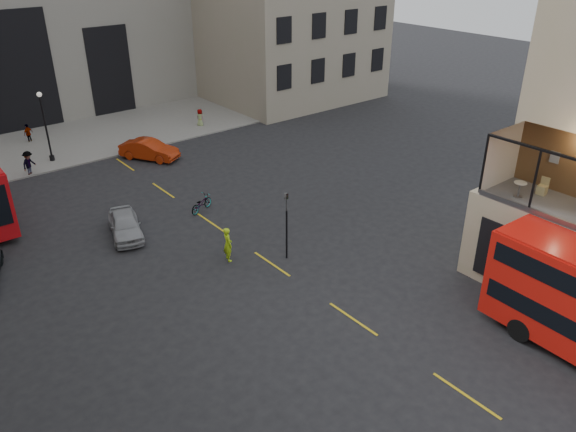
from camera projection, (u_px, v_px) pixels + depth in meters
ground at (496, 372)px, 22.19m from camera, size 140.00×140.00×0.00m
pavement_far at (36, 147)px, 45.13m from camera, size 40.00×12.00×0.12m
traffic_light_near at (287, 217)px, 28.84m from camera, size 0.16×0.20×3.80m
street_lamp_b at (47, 131)px, 41.30m from camera, size 0.36×0.36×5.33m
car_a at (125, 225)px, 31.82m from camera, size 2.74×4.37×1.39m
car_b at (149, 150)px, 42.58m from camera, size 3.72×4.69×1.49m
bicycle at (201, 203)px, 34.76m from camera, size 2.02×1.32×1.00m
cyclist at (228, 244)px, 29.33m from camera, size 0.59×0.78×1.91m
pedestrian_b at (29, 164)px, 39.56m from camera, size 1.36×1.26×1.84m
pedestrian_c at (28, 134)px, 45.84m from camera, size 0.99×0.81×1.58m
pedestrian_d at (200, 118)px, 49.66m from camera, size 0.73×0.90×1.58m
cafe_table_far at (520, 187)px, 25.77m from camera, size 0.57×0.57×0.71m
cafe_chair_d at (542, 189)px, 26.10m from camera, size 0.44×0.44×0.81m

